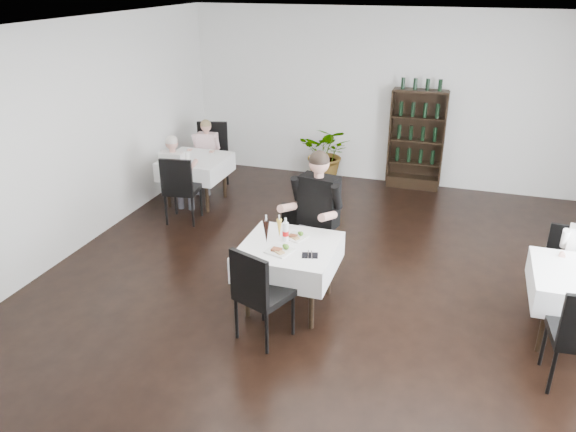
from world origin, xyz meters
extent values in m
plane|color=black|center=(0.00, 0.00, 0.00)|extent=(9.00, 9.00, 0.00)
plane|color=white|center=(0.00, 0.00, 3.00)|extent=(9.00, 9.00, 0.00)
plane|color=white|center=(0.00, 4.50, 1.50)|extent=(7.00, 0.00, 7.00)
plane|color=white|center=(-3.50, 0.00, 1.50)|extent=(0.00, 9.00, 9.00)
cube|color=black|center=(0.60, 4.32, 0.10)|extent=(0.90, 0.28, 0.20)
cylinder|color=black|center=(-0.67, -0.36, 0.35)|extent=(0.06, 0.06, 0.71)
cylinder|color=black|center=(-0.67, 0.36, 0.35)|extent=(0.06, 0.06, 0.71)
cylinder|color=black|center=(0.07, -0.36, 0.35)|extent=(0.06, 0.06, 0.71)
cylinder|color=black|center=(0.07, 0.36, 0.35)|extent=(0.06, 0.06, 0.71)
cube|color=black|center=(-0.30, 0.00, 0.73)|extent=(0.85, 0.85, 0.04)
cube|color=white|center=(-0.30, 0.00, 0.62)|extent=(1.03, 1.03, 0.30)
cylinder|color=black|center=(-3.04, 2.16, 0.35)|extent=(0.06, 0.06, 0.71)
cylinder|color=black|center=(-3.04, 2.84, 0.35)|extent=(0.06, 0.06, 0.71)
cylinder|color=black|center=(-2.36, 2.16, 0.35)|extent=(0.06, 0.06, 0.71)
cylinder|color=black|center=(-2.36, 2.84, 0.35)|extent=(0.06, 0.06, 0.71)
cube|color=black|center=(-2.70, 2.50, 0.73)|extent=(0.80, 0.80, 0.04)
cube|color=white|center=(-2.70, 2.50, 0.62)|extent=(0.98, 0.98, 0.30)
cylinder|color=black|center=(2.36, -0.04, 0.35)|extent=(0.06, 0.06, 0.71)
cylinder|color=black|center=(2.36, 0.64, 0.35)|extent=(0.06, 0.06, 0.71)
imported|color=#2C5B1F|center=(-0.94, 4.20, 0.51)|extent=(0.96, 0.84, 1.02)
cylinder|color=black|center=(-0.58, 0.53, 0.20)|extent=(0.03, 0.03, 0.40)
cylinder|color=black|center=(-0.65, 0.87, 0.20)|extent=(0.03, 0.03, 0.40)
cylinder|color=black|center=(-0.24, 0.60, 0.20)|extent=(0.03, 0.03, 0.40)
cylinder|color=black|center=(-0.31, 0.94, 0.20)|extent=(0.03, 0.03, 0.40)
cube|color=black|center=(-0.45, 0.73, 0.43)|extent=(0.47, 0.47, 0.06)
cube|color=black|center=(-0.48, 0.91, 0.66)|extent=(0.40, 0.13, 0.43)
cylinder|color=black|center=(-0.08, -0.54, 0.24)|extent=(0.04, 0.04, 0.48)
cylinder|color=black|center=(-0.23, -0.92, 0.24)|extent=(0.04, 0.04, 0.48)
cylinder|color=black|center=(-0.47, -0.39, 0.24)|extent=(0.04, 0.04, 0.48)
cylinder|color=black|center=(-0.62, -0.77, 0.24)|extent=(0.04, 0.04, 0.48)
cube|color=black|center=(-0.35, -0.65, 0.51)|extent=(0.62, 0.62, 0.07)
cube|color=black|center=(-0.43, -0.86, 0.79)|extent=(0.46, 0.22, 0.52)
cylinder|color=black|center=(-2.88, 2.86, 0.26)|extent=(0.04, 0.04, 0.52)
cylinder|color=black|center=(-3.00, 3.29, 0.26)|extent=(0.04, 0.04, 0.52)
cylinder|color=black|center=(-2.44, 2.98, 0.26)|extent=(0.04, 0.04, 0.52)
cylinder|color=black|center=(-2.57, 3.42, 0.26)|extent=(0.04, 0.04, 0.52)
cube|color=black|center=(-2.72, 3.14, 0.55)|extent=(0.64, 0.64, 0.08)
cube|color=black|center=(-2.79, 3.37, 0.86)|extent=(0.52, 0.20, 0.57)
cylinder|color=black|center=(-2.39, 2.00, 0.24)|extent=(0.04, 0.04, 0.48)
cylinder|color=black|center=(-2.32, 1.59, 0.24)|extent=(0.04, 0.04, 0.48)
cylinder|color=black|center=(-2.80, 1.94, 0.24)|extent=(0.04, 0.04, 0.48)
cylinder|color=black|center=(-2.73, 1.52, 0.24)|extent=(0.04, 0.04, 0.48)
cube|color=black|center=(-2.56, 1.76, 0.51)|extent=(0.55, 0.55, 0.07)
cube|color=black|center=(-2.52, 1.55, 0.79)|extent=(0.48, 0.13, 0.52)
cylinder|color=black|center=(2.44, 0.88, 0.20)|extent=(0.03, 0.03, 0.40)
cylinder|color=black|center=(2.48, 1.23, 0.20)|extent=(0.03, 0.03, 0.40)
cylinder|color=black|center=(2.79, 0.84, 0.20)|extent=(0.03, 0.03, 0.40)
cylinder|color=black|center=(2.83, 1.19, 0.20)|extent=(0.03, 0.03, 0.40)
cube|color=black|center=(2.63, 1.04, 0.43)|extent=(0.45, 0.45, 0.06)
cube|color=black|center=(2.65, 1.22, 0.67)|extent=(0.41, 0.09, 0.44)
cylinder|color=black|center=(2.36, -0.26, 0.24)|extent=(0.04, 0.04, 0.48)
cylinder|color=black|center=(2.39, -0.68, 0.24)|extent=(0.04, 0.04, 0.48)
cube|color=#45454D|center=(-0.32, 0.55, 0.64)|extent=(0.25, 0.50, 0.16)
cylinder|color=#45454D|center=(-0.36, 0.35, 0.28)|extent=(0.13, 0.13, 0.56)
cube|color=#45454D|center=(-0.10, 0.51, 0.64)|extent=(0.25, 0.50, 0.16)
cylinder|color=#45454D|center=(-0.14, 0.31, 0.28)|extent=(0.13, 0.13, 0.56)
cube|color=black|center=(-0.17, 0.75, 1.01)|extent=(0.50, 0.33, 0.63)
cylinder|color=tan|center=(-0.48, 0.49, 0.99)|extent=(0.16, 0.36, 0.18)
cylinder|color=tan|center=(0.03, 0.39, 0.99)|extent=(0.16, 0.36, 0.18)
sphere|color=tan|center=(-0.17, 0.72, 1.49)|extent=(0.24, 0.24, 0.24)
sphere|color=black|center=(-0.17, 0.72, 1.53)|extent=(0.24, 0.24, 0.24)
cube|color=#45454D|center=(-2.87, 2.99, 0.48)|extent=(0.15, 0.37, 0.12)
cylinder|color=#45454D|center=(-2.86, 2.83, 0.21)|extent=(0.09, 0.09, 0.42)
cube|color=#45454D|center=(-2.70, 3.00, 0.48)|extent=(0.15, 0.37, 0.12)
cylinder|color=#45454D|center=(-2.69, 2.84, 0.21)|extent=(0.09, 0.09, 0.42)
cube|color=beige|center=(-2.79, 3.15, 0.76)|extent=(0.36, 0.21, 0.47)
cylinder|color=tan|center=(-2.97, 2.91, 0.74)|extent=(0.09, 0.27, 0.13)
cylinder|color=tan|center=(-2.58, 2.94, 0.74)|extent=(0.09, 0.27, 0.13)
sphere|color=tan|center=(-2.79, 3.14, 1.12)|extent=(0.18, 0.18, 0.18)
sphere|color=olive|center=(-2.79, 3.14, 1.15)|extent=(0.18, 0.18, 0.18)
cube|color=#45454D|center=(-2.65, 2.02, 0.51)|extent=(0.15, 0.38, 0.13)
cylinder|color=#45454D|center=(-2.66, 2.18, 0.22)|extent=(0.10, 0.10, 0.44)
cube|color=#45454D|center=(-2.83, 2.01, 0.51)|extent=(0.15, 0.38, 0.13)
cylinder|color=#45454D|center=(-2.84, 2.17, 0.22)|extent=(0.10, 0.10, 0.44)
cube|color=white|center=(-2.73, 1.84, 0.80)|extent=(0.37, 0.22, 0.50)
cylinder|color=tan|center=(-2.54, 2.10, 0.79)|extent=(0.09, 0.28, 0.14)
cylinder|color=tan|center=(-2.95, 2.08, 0.79)|extent=(0.09, 0.28, 0.14)
sphere|color=tan|center=(-2.73, 1.86, 1.18)|extent=(0.19, 0.19, 0.19)
sphere|color=beige|center=(-2.73, 1.86, 1.21)|extent=(0.19, 0.19, 0.19)
cube|color=#45454D|center=(2.66, 0.78, 0.48)|extent=(0.18, 0.37, 0.12)
cylinder|color=#45454D|center=(2.63, 0.63, 0.21)|extent=(0.09, 0.09, 0.42)
cylinder|color=tan|center=(2.54, 0.73, 0.74)|extent=(0.11, 0.27, 0.13)
cube|color=white|center=(-0.29, 0.19, 0.78)|extent=(0.28, 0.28, 0.02)
cube|color=brown|center=(-0.31, 0.17, 0.80)|extent=(0.10, 0.08, 0.02)
sphere|color=#43751F|center=(-0.23, 0.22, 0.81)|extent=(0.05, 0.05, 0.05)
cube|color=olive|center=(-0.27, 0.13, 0.79)|extent=(0.10, 0.10, 0.02)
cube|color=white|center=(-0.35, -0.19, 0.78)|extent=(0.32, 0.32, 0.02)
cube|color=brown|center=(-0.38, -0.21, 0.80)|extent=(0.11, 0.09, 0.02)
sphere|color=#43751F|center=(-0.28, -0.15, 0.82)|extent=(0.06, 0.06, 0.06)
cube|color=olive|center=(-0.32, -0.25, 0.80)|extent=(0.12, 0.11, 0.02)
cone|color=black|center=(-0.55, -0.03, 0.90)|extent=(0.08, 0.08, 0.27)
cylinder|color=silver|center=(-0.55, -0.03, 1.07)|extent=(0.02, 0.02, 0.07)
cone|color=gold|center=(-0.47, 0.15, 0.88)|extent=(0.06, 0.06, 0.22)
cylinder|color=silver|center=(-0.47, 0.15, 1.01)|extent=(0.02, 0.02, 0.05)
cylinder|color=silver|center=(-0.37, 0.07, 0.88)|extent=(0.07, 0.07, 0.22)
cylinder|color=#B70A0D|center=(-0.37, 0.07, 0.86)|extent=(0.07, 0.07, 0.06)
cylinder|color=silver|center=(-0.37, 0.07, 1.02)|extent=(0.03, 0.03, 0.06)
cube|color=black|center=(-0.01, -0.18, 0.77)|extent=(0.20, 0.17, 0.01)
cylinder|color=silver|center=(-0.03, -0.18, 0.78)|extent=(0.06, 0.19, 0.01)
cylinder|color=silver|center=(0.01, -0.18, 0.78)|extent=(0.07, 0.18, 0.01)
camera|label=1|loc=(1.39, -5.24, 3.54)|focal=35.00mm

